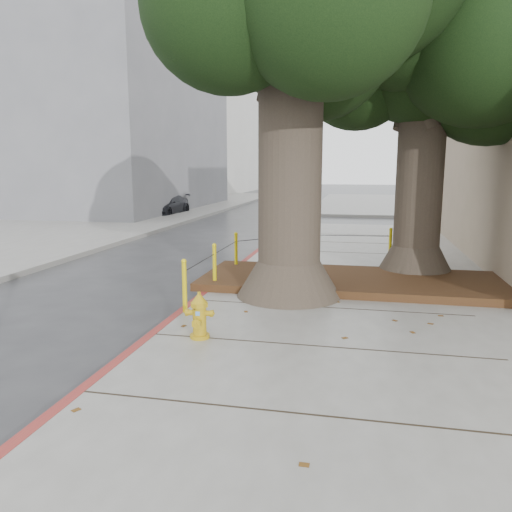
{
  "coord_description": "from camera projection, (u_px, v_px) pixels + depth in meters",
  "views": [
    {
      "loc": [
        1.06,
        -6.74,
        2.65
      ],
      "look_at": [
        -0.74,
        1.69,
        1.1
      ],
      "focal_mm": 35.0,
      "sensor_mm": 36.0,
      "label": 1
    }
  ],
  "objects": [
    {
      "name": "car_silver",
      "position": [
        465.0,
        207.0,
        24.65
      ],
      "size": [
        3.99,
        1.68,
        1.35
      ],
      "primitive_type": "imported",
      "rotation": [
        0.0,
        0.0,
        1.59
      ],
      "color": "#B8B9BE",
      "rests_on": "ground"
    },
    {
      "name": "fire_hydrant",
      "position": [
        199.0,
        316.0,
        7.32
      ],
      "size": [
        0.37,
        0.33,
        0.7
      ],
      "rotation": [
        0.0,
        0.0,
        0.07
      ],
      "color": "gold",
      "rests_on": "sidewalk_main"
    },
    {
      "name": "sidewalk_far",
      "position": [
        435.0,
        204.0,
        34.8
      ],
      "size": [
        16.0,
        20.0,
        0.15
      ],
      "primitive_type": "cube",
      "color": "slate",
      "rests_on": "ground"
    },
    {
      "name": "car_dark",
      "position": [
        166.0,
        205.0,
        27.33
      ],
      "size": [
        1.76,
        3.94,
        1.12
      ],
      "primitive_type": "imported",
      "rotation": [
        0.0,
        0.0,
        -0.05
      ],
      "color": "black",
      "rests_on": "ground"
    },
    {
      "name": "bollard_ring",
      "position": [
        275.0,
        254.0,
        11.44
      ],
      "size": [
        3.79,
        5.39,
        0.95
      ],
      "color": "#D5BC0B",
      "rests_on": "sidewalk_main"
    },
    {
      "name": "tree_far",
      "position": [
        442.0,
        56.0,
        10.86
      ],
      "size": [
        4.5,
        3.8,
        7.17
      ],
      "color": "#4C3F33",
      "rests_on": "sidewalk_main"
    },
    {
      "name": "planter_bed",
      "position": [
        352.0,
        281.0,
        10.7
      ],
      "size": [
        6.4,
        2.6,
        0.16
      ],
      "primitive_type": "cube",
      "color": "black",
      "rests_on": "sidewalk_main"
    },
    {
      "name": "ground",
      "position": [
        282.0,
        353.0,
        7.17
      ],
      "size": [
        140.0,
        140.0,
        0.0
      ],
      "primitive_type": "plane",
      "color": "#28282B",
      "rests_on": "ground"
    },
    {
      "name": "curb_red",
      "position": [
        203.0,
        297.0,
        9.97
      ],
      "size": [
        0.14,
        26.0,
        0.16
      ],
      "primitive_type": "cube",
      "color": "maroon",
      "rests_on": "ground"
    },
    {
      "name": "building_far_grey",
      "position": [
        97.0,
        111.0,
        30.37
      ],
      "size": [
        12.0,
        16.0,
        12.0
      ],
      "primitive_type": "cube",
      "color": "slate",
      "rests_on": "ground"
    },
    {
      "name": "building_far_white",
      "position": [
        191.0,
        120.0,
        52.65
      ],
      "size": [
        12.0,
        18.0,
        15.0
      ],
      "primitive_type": "cube",
      "color": "silver",
      "rests_on": "ground"
    },
    {
      "name": "tree_near",
      "position": [
        311.0,
        11.0,
        8.93
      ],
      "size": [
        4.5,
        3.8,
        7.68
      ],
      "color": "#4C3F33",
      "rests_on": "sidewalk_main"
    }
  ]
}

